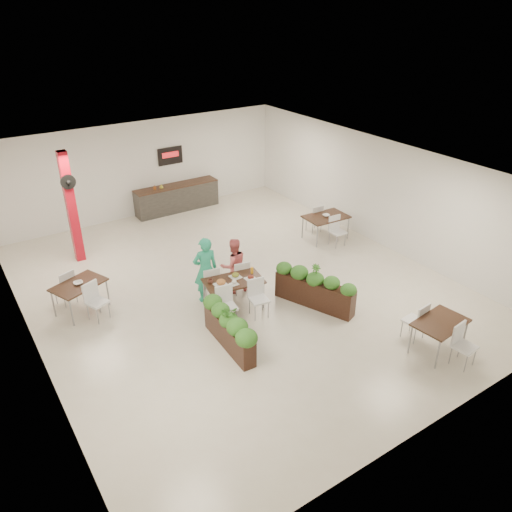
{
  "coord_description": "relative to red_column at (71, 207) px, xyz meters",
  "views": [
    {
      "loc": [
        -5.83,
        -9.69,
        6.79
      ],
      "look_at": [
        0.19,
        -0.61,
        1.1
      ],
      "focal_mm": 35.0,
      "sensor_mm": 36.0,
      "label": 1
    }
  ],
  "objects": [
    {
      "name": "side_table_b",
      "position": [
        6.84,
        -2.83,
        -1.0
      ],
      "size": [
        1.37,
        1.64,
        0.92
      ],
      "rotation": [
        0.0,
        0.0,
        -0.05
      ],
      "color": "black",
      "rests_on": "ground"
    },
    {
      "name": "main_table",
      "position": [
        2.41,
        -4.59,
        -1.01
      ],
      "size": [
        1.52,
        1.8,
        0.92
      ],
      "rotation": [
        0.0,
        0.0,
        -0.17
      ],
      "color": "black",
      "rests_on": "ground"
    },
    {
      "name": "side_table_c",
      "position": [
        5.14,
        -8.46,
        -1.02
      ],
      "size": [
        1.24,
        1.66,
        0.92
      ],
      "rotation": [
        0.0,
        0.0,
        0.11
      ],
      "color": "black",
      "rests_on": "ground"
    },
    {
      "name": "red_column",
      "position": [
        0.0,
        0.0,
        0.0
      ],
      "size": [
        0.4,
        0.41,
        3.2
      ],
      "color": "#AE0B1B",
      "rests_on": "ground"
    },
    {
      "name": "diner_man",
      "position": [
        2.02,
        -3.94,
        -0.78
      ],
      "size": [
        0.69,
        0.51,
        1.72
      ],
      "primitive_type": "imported",
      "rotation": [
        0.0,
        0.0,
        2.97
      ],
      "color": "#26A57C",
      "rests_on": "ground"
    },
    {
      "name": "planter_right",
      "position": [
        4.09,
        -5.63,
        -1.13
      ],
      "size": [
        1.08,
        2.04,
        1.13
      ],
      "rotation": [
        0.0,
        0.0,
        1.95
      ],
      "color": "black",
      "rests_on": "ground"
    },
    {
      "name": "service_counter",
      "position": [
        4.0,
        1.86,
        -1.15
      ],
      "size": [
        3.0,
        0.64,
        2.2
      ],
      "color": "#2B2826",
      "rests_on": "ground"
    },
    {
      "name": "planter_left",
      "position": [
        1.53,
        -5.86,
        -1.13
      ],
      "size": [
        0.48,
        1.93,
        1.01
      ],
      "rotation": [
        0.0,
        0.0,
        1.52
      ],
      "color": "black",
      "rests_on": "ground"
    },
    {
      "name": "ground",
      "position": [
        3.0,
        -3.79,
        -1.64
      ],
      "size": [
        12.0,
        12.0,
        0.0
      ],
      "primitive_type": "plane",
      "color": "beige",
      "rests_on": "ground"
    },
    {
      "name": "side_table_a",
      "position": [
        -0.73,
        -2.71,
        -1.01
      ],
      "size": [
        1.4,
        1.66,
        0.92
      ],
      "rotation": [
        0.0,
        0.0,
        0.39
      ],
      "color": "black",
      "rests_on": "ground"
    },
    {
      "name": "room_shell",
      "position": [
        3.0,
        -3.79,
        0.36
      ],
      "size": [
        10.1,
        12.1,
        3.22
      ],
      "color": "white",
      "rests_on": "ground"
    },
    {
      "name": "diner_woman",
      "position": [
        2.82,
        -3.94,
        -0.91
      ],
      "size": [
        0.8,
        0.67,
        1.47
      ],
      "primitive_type": "imported",
      "rotation": [
        0.0,
        0.0,
        2.97
      ],
      "color": "#ED696C",
      "rests_on": "ground"
    }
  ]
}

